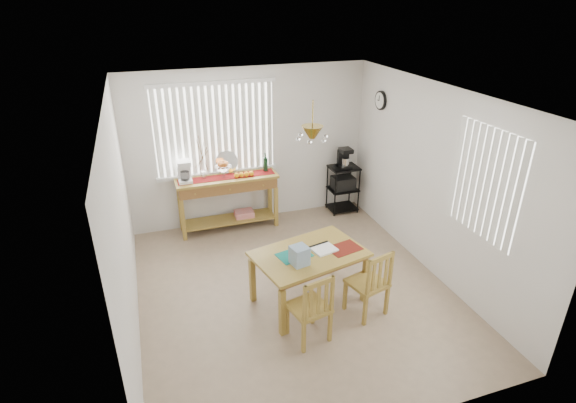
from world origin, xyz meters
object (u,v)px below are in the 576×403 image
object	(u,v)px
wire_cart	(343,185)
dining_table	(309,258)
sideboard	(228,190)
cart_items	(344,158)
chair_right	(370,283)
chair_left	(311,308)

from	to	relation	value
wire_cart	dining_table	world-z (taller)	wire_cart
sideboard	cart_items	bearing A→B (deg)	0.27
wire_cart	chair_right	distance (m)	2.90
sideboard	chair_right	distance (m)	2.99
cart_items	chair_left	distance (m)	3.49
chair_left	chair_right	distance (m)	0.86
wire_cart	cart_items	world-z (taller)	cart_items
sideboard	chair_right	size ratio (longest dim) A/B	1.81
wire_cart	chair_left	size ratio (longest dim) A/B	0.95
sideboard	cart_items	size ratio (longest dim) A/B	4.72
wire_cart	sideboard	bearing A→B (deg)	-179.98
wire_cart	chair_right	xyz separation A→B (m)	(-0.92, -2.75, -0.06)
cart_items	chair_right	bearing A→B (deg)	-108.50
sideboard	chair_left	bearing A→B (deg)	-84.04
sideboard	dining_table	xyz separation A→B (m)	(0.55, -2.27, -0.06)
cart_items	chair_right	world-z (taller)	cart_items
chair_left	dining_table	bearing A→B (deg)	70.61
cart_items	chair_left	world-z (taller)	cart_items
chair_right	dining_table	bearing A→B (deg)	141.48
wire_cart	cart_items	size ratio (longest dim) A/B	2.43
wire_cart	chair_left	bearing A→B (deg)	-120.84
chair_right	cart_items	bearing A→B (deg)	71.50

